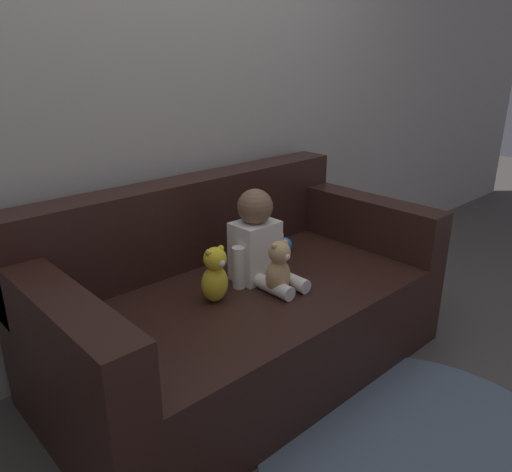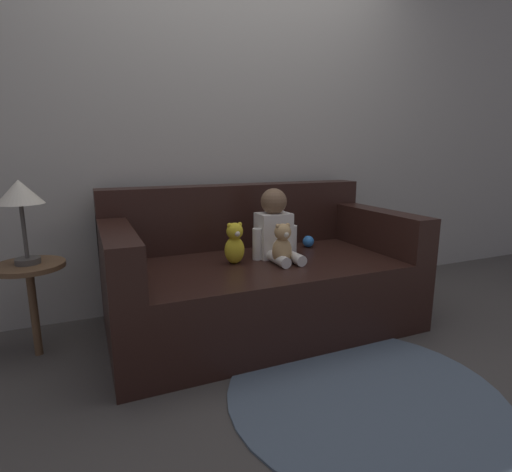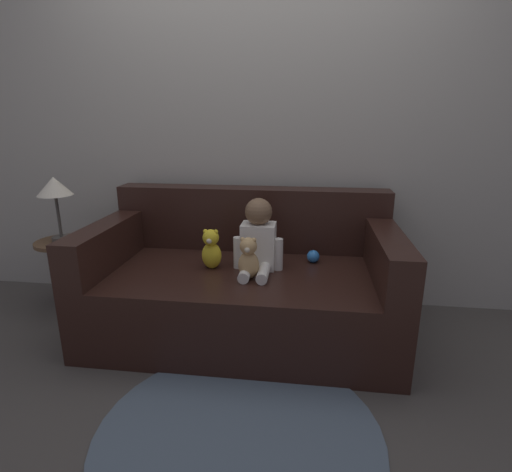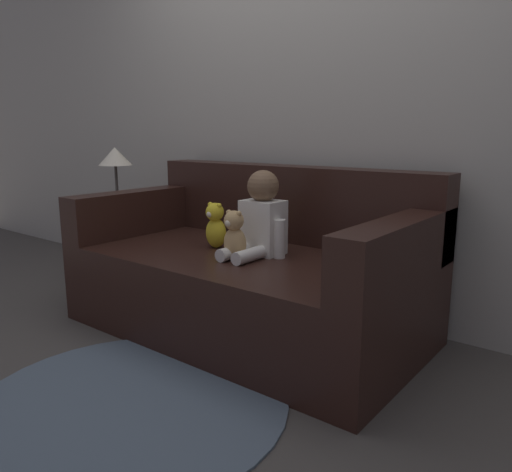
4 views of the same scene
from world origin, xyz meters
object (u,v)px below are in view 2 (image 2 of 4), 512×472
Objects in this scene: toy_ball at (308,241)px; side_table at (24,228)px; couch at (258,276)px; plush_toy_side at (235,243)px; person_baby at (275,229)px; teddy_bear_brown at (282,244)px.

toy_ball is 1.67m from side_table.
couch reaches higher than plush_toy_side.
plush_toy_side is 1.08m from side_table.
toy_ball is (0.60, 0.18, -0.08)m from plush_toy_side.
person_baby is at bearing 7.11° from plush_toy_side.
toy_ball is 0.08× the size of side_table.
couch is 7.47× the size of teddy_bear_brown.
person_baby is 0.38m from toy_ball.
couch is 0.32m from person_baby.
teddy_bear_brown is 0.26× the size of side_table.
plush_toy_side is 3.12× the size of toy_ball.
side_table is (-1.66, -0.01, 0.23)m from toy_ball.
teddy_bear_brown is 3.11× the size of toy_ball.
toy_ball is (0.33, 0.15, -0.14)m from person_baby.
teddy_bear_brown is 1.34m from side_table.
couch is 0.31m from plush_toy_side.
plush_toy_side is (-0.24, 0.13, 0.00)m from teddy_bear_brown.
toy_ball is at bearing 40.77° from teddy_bear_brown.
plush_toy_side is at bearing -172.89° from person_baby.
couch is at bearing 106.41° from teddy_bear_brown.
side_table reaches higher than teddy_bear_brown.
plush_toy_side is (-0.27, -0.03, -0.06)m from person_baby.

